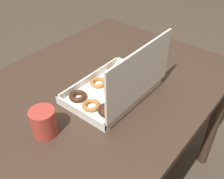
{
  "coord_description": "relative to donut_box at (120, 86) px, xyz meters",
  "views": [
    {
      "loc": [
        0.65,
        0.6,
        1.38
      ],
      "look_at": [
        0.0,
        0.08,
        0.74
      ],
      "focal_mm": 42.0,
      "sensor_mm": 36.0,
      "label": 1
    }
  ],
  "objects": [
    {
      "name": "dining_table",
      "position": [
        0.0,
        -0.11,
        -0.14
      ],
      "size": [
        1.16,
        0.87,
        0.72
      ],
      "color": "#38281E",
      "rests_on": "ground_plane"
    },
    {
      "name": "donut_box",
      "position": [
        0.0,
        0.0,
        0.0
      ],
      "size": [
        0.38,
        0.25,
        0.25
      ],
      "color": "white",
      "rests_on": "dining_table"
    },
    {
      "name": "coffee_mug",
      "position": [
        0.32,
        -0.07,
        0.0
      ],
      "size": [
        0.09,
        0.09,
        0.1
      ],
      "color": "#A3382D",
      "rests_on": "dining_table"
    }
  ]
}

